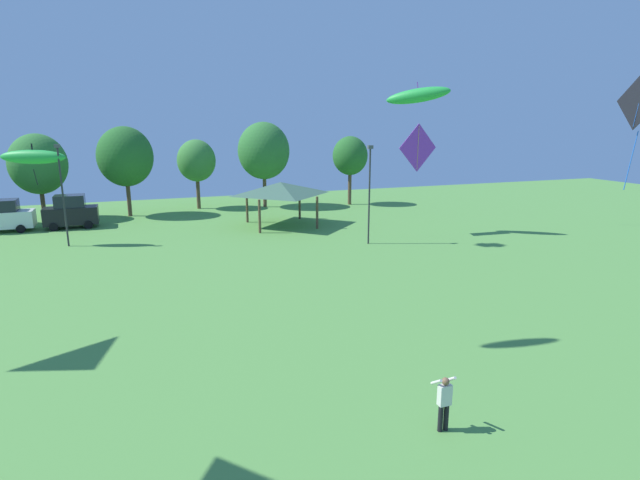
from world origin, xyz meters
The scene contains 15 objects.
person_standing_near_foreground centered at (1.51, 12.07, 0.92)m, with size 0.52×0.48×1.64m.
kite_flying_0 centered at (20.35, 22.35, 9.36)m, with size 0.58×3.24×6.59m.
kite_flying_1 centered at (-12.28, 39.89, 6.08)m, with size 4.39×2.31×2.76m.
kite_flying_4 centered at (13.79, 34.68, 10.24)m, with size 4.39×3.67×1.77m.
kite_flying_8 centered at (13.82, 34.43, 6.50)m, with size 3.48×0.65×3.53m.
parked_car_leftmost centered at (-16.08, 46.06, 1.23)m, with size 4.65×2.12×2.52m.
parked_car_second_from_left centered at (-11.11, 45.93, 1.29)m, with size 4.05×2.09×2.67m.
park_pavilion centered at (5.09, 41.03, 3.08)m, with size 6.09×5.93×3.60m.
light_post_0 centered at (-10.67, 39.13, 3.87)m, with size 0.36×0.20×6.93m.
light_post_1 centered at (9.08, 32.67, 3.82)m, with size 0.36×0.20×6.83m.
treeline_tree_1 centered at (-13.74, 50.40, 4.86)m, with size 4.68×4.68×7.45m.
treeline_tree_2 centered at (-6.72, 49.94, 5.37)m, with size 4.83×4.83×8.04m.
treeline_tree_3 centered at (-0.31, 51.96, 4.71)m, with size 3.70×3.70×6.77m.
treeline_tree_4 centered at (6.12, 50.68, 5.61)m, with size 5.10×5.10×8.43m.
treeline_tree_5 centered at (14.82, 49.22, 5.01)m, with size 3.59×3.59×7.01m.
Camera 1 is at (-5.87, 1.77, 8.26)m, focal length 28.00 mm.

